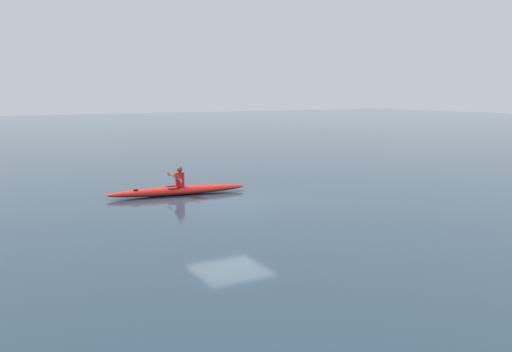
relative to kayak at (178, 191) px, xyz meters
The scene contains 3 objects.
ground_plane 2.32m from the kayak, 119.13° to the left, with size 160.00×160.00×0.00m, color #233847.
kayak is the anchor object (origin of this frame).
kayaker 0.47m from the kayak, behind, with size 0.53×2.35×0.74m.
Camera 1 is at (8.08, 16.09, 3.73)m, focal length 37.14 mm.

